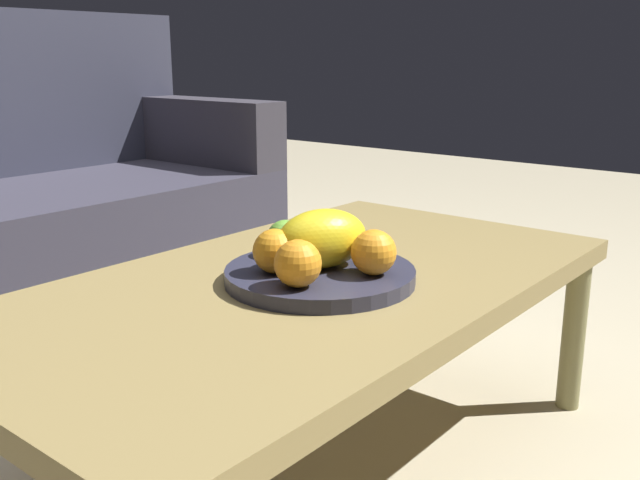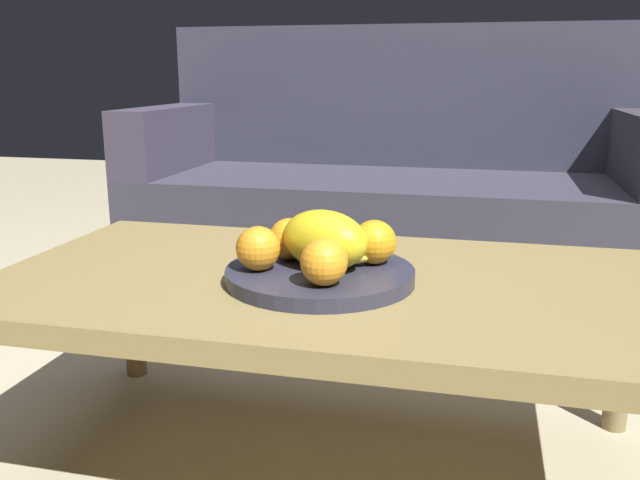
# 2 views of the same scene
# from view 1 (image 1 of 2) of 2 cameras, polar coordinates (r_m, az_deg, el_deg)

# --- Properties ---
(ground_plane) EXTENTS (8.00, 8.00, 0.00)m
(ground_plane) POSITION_cam_1_polar(r_m,az_deg,el_deg) (1.42, -0.93, -17.99)
(ground_plane) COLOR #B5A98A
(coffee_table) EXTENTS (1.20, 0.66, 0.38)m
(coffee_table) POSITION_cam_1_polar(r_m,az_deg,el_deg) (1.26, -1.00, -4.68)
(coffee_table) COLOR olive
(coffee_table) RESTS_ON ground_plane
(fruit_bowl) EXTENTS (0.33, 0.33, 0.03)m
(fruit_bowl) POSITION_cam_1_polar(r_m,az_deg,el_deg) (1.22, 0.00, -2.84)
(fruit_bowl) COLOR #2C2D3F
(fruit_bowl) RESTS_ON coffee_table
(melon_large_front) EXTENTS (0.19, 0.16, 0.10)m
(melon_large_front) POSITION_cam_1_polar(r_m,az_deg,el_deg) (1.21, 0.06, 0.08)
(melon_large_front) COLOR yellow
(melon_large_front) RESTS_ON fruit_bowl
(orange_front) EXTENTS (0.08, 0.08, 0.08)m
(orange_front) POSITION_cam_1_polar(r_m,az_deg,el_deg) (1.11, -1.80, -1.91)
(orange_front) COLOR orange
(orange_front) RESTS_ON fruit_bowl
(orange_left) EXTENTS (0.08, 0.08, 0.08)m
(orange_left) POSITION_cam_1_polar(r_m,az_deg,el_deg) (1.18, -3.66, -0.89)
(orange_left) COLOR orange
(orange_left) RESTS_ON fruit_bowl
(orange_right) EXTENTS (0.08, 0.08, 0.08)m
(orange_right) POSITION_cam_1_polar(r_m,az_deg,el_deg) (1.30, 0.69, 0.65)
(orange_right) COLOR orange
(orange_right) RESTS_ON fruit_bowl
(orange_back) EXTENTS (0.08, 0.08, 0.08)m
(orange_back) POSITION_cam_1_polar(r_m,az_deg,el_deg) (1.18, 4.35, -1.00)
(orange_back) COLOR orange
(orange_back) RESTS_ON fruit_bowl
(apple_front) EXTENTS (0.07, 0.07, 0.07)m
(apple_front) POSITION_cam_1_polar(r_m,az_deg,el_deg) (1.29, -2.85, 0.17)
(apple_front) COLOR #6EAF3A
(apple_front) RESTS_ON fruit_bowl
(banana_bunch) EXTENTS (0.17, 0.10, 0.06)m
(banana_bunch) POSITION_cam_1_polar(r_m,az_deg,el_deg) (1.24, -1.56, -0.46)
(banana_bunch) COLOR gold
(banana_bunch) RESTS_ON fruit_bowl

